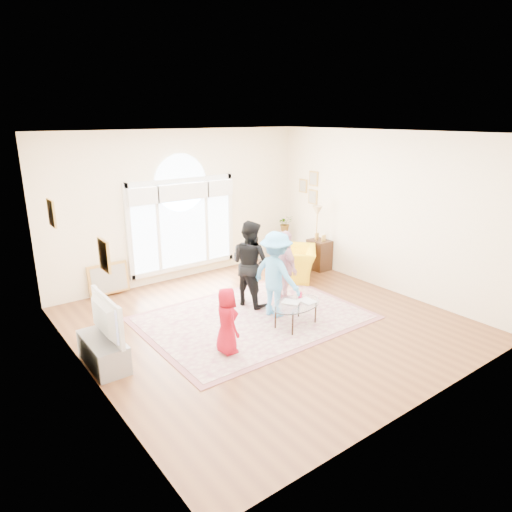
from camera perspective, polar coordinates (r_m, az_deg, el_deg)
ground at (r=8.04m, az=1.35°, el=-8.32°), size 6.00×6.00×0.00m
room_shell at (r=9.83m, az=-8.83°, el=5.87°), size 6.00×6.00×6.00m
area_rug at (r=8.19m, az=-0.31°, el=-7.73°), size 3.60×2.60×0.02m
rug_border at (r=8.20m, az=-0.31°, el=-7.75°), size 3.80×2.80×0.01m
tv_console at (r=7.04m, az=-18.52°, el=-11.29°), size 0.45×1.00×0.42m
television at (r=6.82m, az=-18.88°, el=-7.40°), size 0.17×1.09×0.63m
coffee_table at (r=7.78m, az=5.03°, el=-6.09°), size 1.11×0.82×0.54m
armchair at (r=10.06m, az=4.74°, el=-0.90°), size 1.41×1.42×0.70m
side_cabinet at (r=10.74m, az=7.89°, el=0.18°), size 0.40×0.50×0.70m
floor_lamp at (r=10.43m, az=7.65°, el=4.97°), size 0.30×0.30×1.51m
plant_pedestal at (r=11.50m, az=3.62°, el=1.44°), size 0.20×0.20×0.70m
potted_plant at (r=11.36m, az=3.68°, el=4.09°), size 0.43×0.39×0.39m
leaning_picture at (r=9.67m, az=-17.76°, el=-4.66°), size 0.80×0.14×0.62m
child_red at (r=6.87m, az=-3.67°, el=-8.07°), size 0.38×0.54×1.03m
child_black at (r=8.48m, az=-0.76°, el=-0.90°), size 0.79×0.92×1.62m
child_pink at (r=8.60m, az=3.65°, el=-1.42°), size 0.51×0.88×1.41m
child_blue at (r=8.01m, az=2.51°, el=-2.31°), size 0.74×1.08×1.54m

